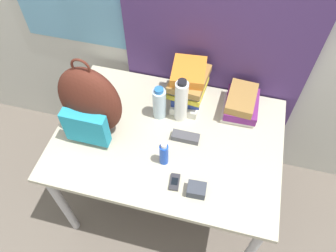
{
  "coord_description": "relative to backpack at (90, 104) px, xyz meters",
  "views": [
    {
      "loc": [
        0.25,
        -0.56,
        2.24
      ],
      "look_at": [
        0.0,
        0.43,
        0.87
      ],
      "focal_mm": 35.0,
      "sensor_mm": 36.0,
      "label": 1
    }
  ],
  "objects": [
    {
      "name": "sunglasses_case",
      "position": [
        0.49,
        0.06,
        -0.2
      ],
      "size": [
        0.15,
        0.06,
        0.04
      ],
      "color": "#47474C",
      "rests_on": "desk"
    },
    {
      "name": "sports_bottle",
      "position": [
        0.43,
        0.2,
        -0.07
      ],
      "size": [
        0.07,
        0.07,
        0.29
      ],
      "color": "white",
      "rests_on": "desk"
    },
    {
      "name": "book_stack_center",
      "position": [
        0.75,
        0.33,
        -0.15
      ],
      "size": [
        0.2,
        0.25,
        0.13
      ],
      "color": "silver",
      "rests_on": "desk"
    },
    {
      "name": "desk",
      "position": [
        0.4,
        0.05,
        -0.3
      ],
      "size": [
        1.24,
        0.86,
        0.77
      ],
      "color": "#B7B299",
      "rests_on": "ground_plane"
    },
    {
      "name": "cell_phone",
      "position": [
        0.5,
        -0.22,
        -0.21
      ],
      "size": [
        0.05,
        0.09,
        0.02
      ],
      "color": "#2D2D33",
      "rests_on": "desk"
    },
    {
      "name": "book_stack_left",
      "position": [
        0.44,
        0.32,
        -0.08
      ],
      "size": [
        0.22,
        0.27,
        0.26
      ],
      "color": "silver",
      "rests_on": "desk"
    },
    {
      "name": "backpack",
      "position": [
        0.0,
        0.0,
        0.0
      ],
      "size": [
        0.33,
        0.22,
        0.51
      ],
      "color": "#512319",
      "rests_on": "desk"
    },
    {
      "name": "wall_back",
      "position": [
        0.39,
        0.56,
        0.27
      ],
      "size": [
        6.0,
        0.06,
        2.5
      ],
      "color": "beige",
      "rests_on": "ground_plane"
    },
    {
      "name": "water_bottle",
      "position": [
        0.31,
        0.18,
        -0.11
      ],
      "size": [
        0.07,
        0.07,
        0.22
      ],
      "color": "silver",
      "rests_on": "desk"
    },
    {
      "name": "curtain_blue",
      "position": [
        0.55,
        0.51,
        0.27
      ],
      "size": [
        1.05,
        0.04,
        2.5
      ],
      "color": "#4C336B",
      "rests_on": "ground_plane"
    },
    {
      "name": "camera_pouch",
      "position": [
        0.61,
        -0.24,
        -0.19
      ],
      "size": [
        0.09,
        0.08,
        0.05
      ],
      "color": "#383D47",
      "rests_on": "desk"
    },
    {
      "name": "sunscreen_bottle",
      "position": [
        0.42,
        -0.11,
        -0.14
      ],
      "size": [
        0.05,
        0.05,
        0.16
      ],
      "color": "blue",
      "rests_on": "desk"
    }
  ]
}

